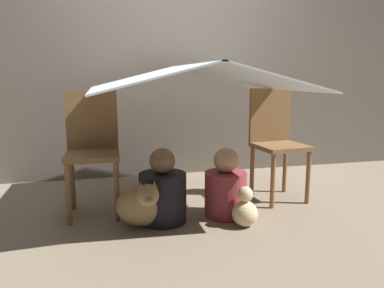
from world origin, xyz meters
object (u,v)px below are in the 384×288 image
Objects in this scene: chair_right at (276,138)px; dog at (146,204)px; person_front at (163,193)px; chair_left at (92,146)px; person_second at (225,189)px.

chair_right is 1.27m from dog.
chair_left is at bearing 146.15° from person_front.
chair_left is 1.05m from person_second.
chair_left and chair_right have the same top height.
chair_right is 1.80× the size of person_second.
chair_left is at bearing 131.03° from dog.
chair_left is 0.65m from person_front.
chair_right is 1.11m from person_front.
person_front reaches higher than dog.
person_second is at bearing 0.54° from person_front.
chair_left is at bearing 161.62° from person_second.
chair_right is 0.70m from person_second.
person_second is at bearing -156.30° from chair_right.
person_second is (0.47, 0.00, -0.00)m from person_front.
dog is at bearing -167.15° from chair_right.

